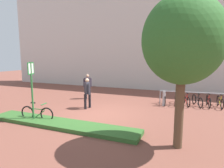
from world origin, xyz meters
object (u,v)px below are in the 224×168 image
at_px(person_suited_navy, 88,85).
at_px(person_suited_dark, 87,91).
at_px(bike_rack_cluster, 192,100).
at_px(bollard_steel, 164,98).
at_px(tree_sidewalk, 183,40).
at_px(bike_at_sign, 37,113).
at_px(parking_sign_post, 32,83).

xyz_separation_m(person_suited_navy, person_suited_dark, (1.24, -2.23, 0.00)).
xyz_separation_m(bike_rack_cluster, bollard_steel, (-1.54, -0.72, 0.10)).
bearing_deg(bollard_steel, tree_sidewalk, -78.17).
distance_m(bike_rack_cluster, bollard_steel, 1.70).
relative_size(tree_sidewalk, person_suited_navy, 2.78).
xyz_separation_m(tree_sidewalk, bike_at_sign, (-6.14, 0.30, -3.05)).
relative_size(tree_sidewalk, parking_sign_post, 1.78).
height_order(tree_sidewalk, person_suited_dark, tree_sidewalk).
bearing_deg(parking_sign_post, bike_rack_cluster, 41.17).
relative_size(tree_sidewalk, bike_at_sign, 2.86).
distance_m(person_suited_navy, person_suited_dark, 2.55).
bearing_deg(person_suited_navy, bike_rack_cluster, 6.07).
xyz_separation_m(bike_at_sign, bollard_steel, (5.03, 4.96, 0.10)).
bearing_deg(bike_at_sign, person_suited_navy, 91.69).
height_order(tree_sidewalk, person_suited_navy, tree_sidewalk).
bearing_deg(bollard_steel, parking_sign_post, -135.06).
bearing_deg(bike_at_sign, parking_sign_post, -119.16).
height_order(tree_sidewalk, bike_at_sign, tree_sidewalk).
height_order(bike_at_sign, person_suited_dark, person_suited_dark).
distance_m(bike_rack_cluster, person_suited_dark, 6.25).
bearing_deg(bike_rack_cluster, bollard_steel, -155.08).
distance_m(tree_sidewalk, bike_at_sign, 6.86).
relative_size(bike_rack_cluster, person_suited_navy, 2.17).
bearing_deg(parking_sign_post, bollard_steel, 44.94).
bearing_deg(bollard_steel, person_suited_dark, -150.50).
relative_size(bike_at_sign, person_suited_navy, 0.97).
height_order(bike_rack_cluster, person_suited_dark, person_suited_dark).
bearing_deg(bike_rack_cluster, person_suited_navy, -173.93).
height_order(parking_sign_post, bollard_steel, parking_sign_post).
xyz_separation_m(bike_at_sign, person_suited_navy, (-0.15, 4.96, 0.63)).
bearing_deg(bike_at_sign, person_suited_dark, 68.17).
xyz_separation_m(parking_sign_post, bike_rack_cluster, (6.65, 5.82, -1.40)).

